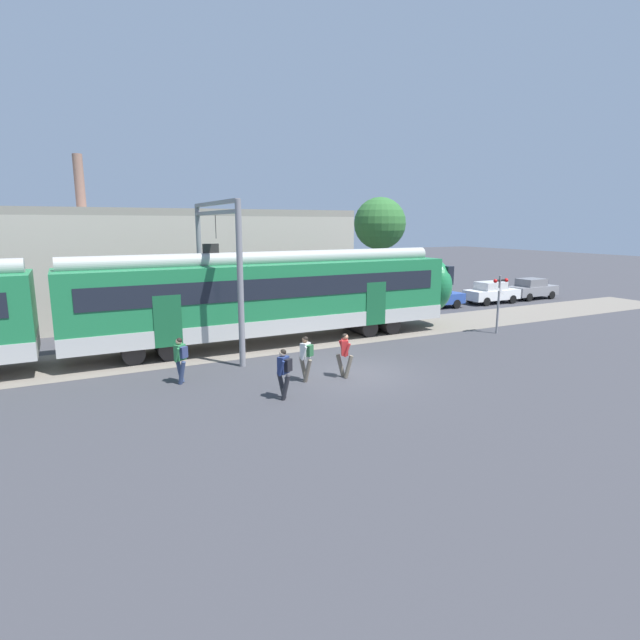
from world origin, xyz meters
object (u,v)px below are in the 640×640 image
Objects in this scene: pedestrian_green at (180,356)px; crossing_signal at (499,295)px; pedestrian_navy at (284,370)px; parked_car_blue at (434,297)px; pedestrian_red at (345,352)px; parked_car_grey at (532,289)px; commuter_train at (67,310)px; parked_car_white at (491,292)px; pedestrian_white at (306,355)px.

crossing_signal reaches higher than pedestrian_green.
pedestrian_green is 4.09m from pedestrian_navy.
crossing_signal is (-2.22, -7.65, 1.23)m from parked_car_blue.
parked_car_grey is at bearing 25.40° from pedestrian_red.
pedestrian_red is (8.96, -6.33, -1.29)m from commuter_train.
pedestrian_green is 0.42× the size of parked_car_blue.
crossing_signal is (16.27, 0.93, 1.02)m from pedestrian_green.
pedestrian_navy is at bearing -143.55° from parked_car_blue.
commuter_train is 9.50× the size of parked_car_blue.
parked_car_grey is at bearing 2.20° from parked_car_white.
parked_car_white is at bearing 28.94° from pedestrian_navy.
commuter_train is 20.00m from crossing_signal.
crossing_signal is at bearing 12.51° from pedestrian_white.
parked_car_white is 1.34× the size of crossing_signal.
commuter_train is 22.83× the size of pedestrian_navy.
parked_car_grey is 1.35× the size of crossing_signal.
pedestrian_white is 1.48m from pedestrian_red.
pedestrian_green is at bearing 156.17° from pedestrian_white.
pedestrian_white is at bearing 171.20° from pedestrian_red.
parked_car_blue is (21.93, 4.26, -1.47)m from commuter_train.
pedestrian_green is 1.00× the size of pedestrian_navy.
parked_car_blue and parked_car_white have the same top height.
crossing_signal is (-7.24, -7.48, 1.23)m from parked_car_white.
crossing_signal is at bearing -134.06° from parked_car_white.
pedestrian_green is at bearing -160.32° from parked_car_white.
pedestrian_navy is at bearing -50.19° from pedestrian_green.
parked_car_grey is at bearing 33.54° from crossing_signal.
parked_car_blue is 5.02m from parked_car_white.
pedestrian_white is 1.00× the size of pedestrian_red.
parked_car_grey is (4.30, 0.16, 0.00)m from parked_car_white.
pedestrian_white is 0.42× the size of parked_car_white.
crossing_signal reaches higher than pedestrian_navy.
pedestrian_red is 0.42× the size of parked_car_white.
pedestrian_red is 0.42× the size of parked_car_blue.
pedestrian_white is 0.42× the size of parked_car_blue.
crossing_signal reaches higher than parked_car_blue.
parked_car_white is at bearing 8.64° from commuter_train.
crossing_signal is (10.76, 2.94, 1.05)m from pedestrian_red.
commuter_train reaches higher than pedestrian_red.
pedestrian_white is 25.92m from parked_car_grey.
commuter_train is 11.04m from pedestrian_red.
pedestrian_red is 0.56× the size of crossing_signal.
pedestrian_red is at bearing 21.35° from pedestrian_navy.
parked_car_white is (26.95, 4.09, -1.47)m from commuter_train.
pedestrian_navy is 1.00× the size of pedestrian_white.
commuter_train reaches higher than pedestrian_green.
parked_car_white is at bearing 19.68° from pedestrian_green.
pedestrian_red is 0.41× the size of parked_car_grey.
parked_car_white is at bearing 27.65° from pedestrian_white.
commuter_train is 9.48× the size of parked_car_white.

